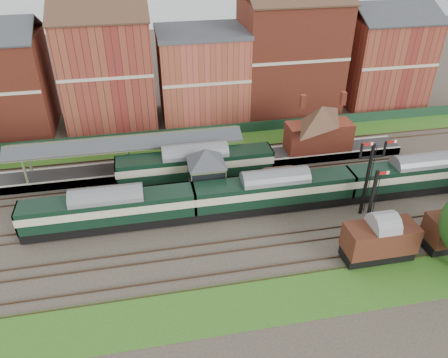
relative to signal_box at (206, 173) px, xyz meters
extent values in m
plane|color=#473D33|center=(3.00, -3.25, -3.19)|extent=(160.00, 160.00, 0.00)
cube|color=#2D6619|center=(3.00, 12.75, -3.16)|extent=(90.00, 4.50, 0.06)
cube|color=#2D6619|center=(3.00, -15.25, -3.16)|extent=(90.00, 5.00, 0.06)
cube|color=#193823|center=(3.00, 14.75, -2.44)|extent=(90.00, 0.12, 1.50)
cube|color=#2D2D2D|center=(-2.00, 6.50, -2.69)|extent=(55.00, 3.40, 1.00)
cube|color=#627956|center=(0.00, 0.00, -1.99)|extent=(3.40, 3.20, 2.40)
cube|color=#4E5535|center=(0.00, 0.00, 0.21)|extent=(3.60, 3.40, 2.00)
pyramid|color=#383A3F|center=(0.00, 0.00, 2.01)|extent=(5.40, 5.40, 1.60)
cube|color=maroon|center=(8.00, 0.00, -2.09)|extent=(3.00, 2.40, 2.20)
cube|color=#4C3323|center=(8.00, -0.65, -0.64)|extent=(3.20, 1.34, 0.79)
cube|color=#4C3323|center=(8.00, 0.65, -0.64)|extent=(3.20, 1.34, 0.79)
cube|color=#993B27|center=(15.00, 6.50, -0.44)|extent=(8.00, 3.00, 3.50)
pyramid|color=#4C3323|center=(15.00, 6.50, 2.41)|extent=(8.10, 8.10, 2.20)
cube|color=#993B27|center=(12.50, 6.50, 2.91)|extent=(0.60, 0.60, 1.60)
cube|color=#993B27|center=(17.50, 6.50, 2.91)|extent=(0.60, 0.60, 1.60)
cube|color=#4E5535|center=(-19.00, 5.20, -0.49)|extent=(0.22, 0.22, 3.40)
cube|color=#4E5535|center=(3.00, 7.80, -0.49)|extent=(0.22, 0.22, 3.40)
cube|color=#383A3F|center=(-8.00, 5.55, 1.41)|extent=(26.00, 1.99, 0.90)
cube|color=#383A3F|center=(-8.00, 7.45, 1.41)|extent=(26.00, 1.99, 0.90)
cube|color=#4E5535|center=(-8.00, 6.50, 1.79)|extent=(26.00, 0.20, 0.20)
cube|color=black|center=(15.00, -5.75, 0.81)|extent=(0.25, 0.25, 8.00)
cube|color=black|center=(15.00, -5.75, 3.41)|extent=(2.60, 0.18, 0.18)
cube|color=#B2140F|center=(14.35, -5.75, 4.86)|extent=(1.10, 0.08, 0.25)
cube|color=#B2140F|center=(16.75, -5.75, 4.86)|extent=(1.10, 0.08, 0.25)
cube|color=black|center=(13.00, -10.25, 0.81)|extent=(0.25, 0.25, 8.00)
cube|color=#B2140F|center=(13.55, -10.25, 4.51)|extent=(1.10, 0.08, 0.25)
cube|color=maroon|center=(-10.00, 21.75, 4.31)|extent=(12.00, 10.00, 15.00)
cube|color=#AC4837|center=(3.00, 21.75, 2.81)|extent=(12.00, 10.00, 12.00)
cube|color=#993B27|center=(16.00, 21.75, 4.81)|extent=(14.00, 10.00, 16.00)
cube|color=maroon|center=(31.00, 21.75, 3.31)|extent=(12.00, 10.00, 13.00)
cube|color=black|center=(-10.00, -3.25, -2.53)|extent=(16.44, 2.30, 1.00)
cube|color=black|center=(-10.00, -3.25, -0.84)|extent=(16.44, 2.56, 2.37)
cube|color=beige|center=(-10.00, -3.25, -0.56)|extent=(16.46, 2.60, 0.82)
cube|color=slate|center=(-10.00, -3.25, 0.48)|extent=(16.44, 2.56, 0.55)
cube|color=black|center=(6.43, -3.25, -2.53)|extent=(16.44, 2.30, 1.00)
cube|color=black|center=(6.43, -3.25, -0.84)|extent=(16.44, 2.56, 2.37)
cube|color=beige|center=(6.43, -3.25, -0.56)|extent=(16.46, 2.60, 0.82)
cube|color=slate|center=(6.43, -3.25, 0.48)|extent=(16.44, 2.56, 0.55)
cube|color=black|center=(22.87, -3.25, -2.53)|extent=(16.44, 2.30, 1.00)
cube|color=black|center=(22.87, -3.25, -0.84)|extent=(16.44, 2.56, 2.37)
cube|color=beige|center=(22.87, -3.25, -0.56)|extent=(16.46, 2.60, 0.82)
cube|color=slate|center=(22.87, -3.25, 0.48)|extent=(16.44, 2.56, 0.55)
cube|color=black|center=(-0.72, 3.25, -2.50)|extent=(17.33, 2.43, 1.06)
cube|color=black|center=(-0.72, 3.25, -0.72)|extent=(17.33, 2.70, 2.50)
cube|color=beige|center=(-0.72, 3.25, -0.42)|extent=(17.35, 2.74, 0.87)
cube|color=slate|center=(-0.72, 3.25, 0.67)|extent=(17.33, 2.70, 0.58)
cube|color=black|center=(13.30, -12.25, -2.57)|extent=(6.20, 2.28, 0.93)
cube|color=#4F2016|center=(13.30, -12.25, -0.86)|extent=(6.20, 2.69, 2.48)
cube|color=gray|center=(13.30, -12.25, 0.50)|extent=(6.20, 2.69, 0.45)
camera|label=1|loc=(-5.75, -38.37, 23.69)|focal=35.00mm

